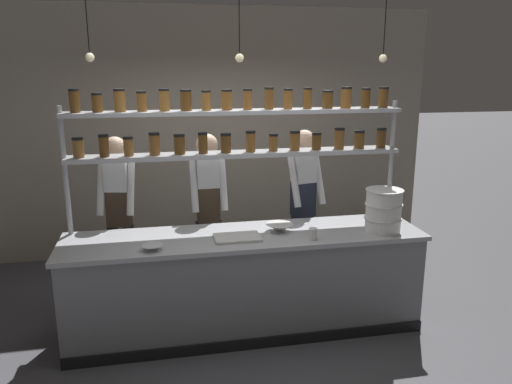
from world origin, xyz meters
TOP-DOWN VIEW (x-y plane):
  - ground_plane at (0.00, 0.00)m, footprint 40.00×40.00m
  - back_wall at (0.00, 2.19)m, footprint 5.61×0.12m
  - prep_counter at (0.00, -0.00)m, footprint 3.21×0.76m
  - spice_shelf_unit at (0.00, 0.33)m, footprint 3.10×0.28m
  - chef_left at (-1.13, 0.79)m, footprint 0.40×0.33m
  - chef_center at (-0.25, 0.73)m, footprint 0.36×0.30m
  - chef_right at (0.75, 0.71)m, footprint 0.41×0.33m
  - container_stack at (1.24, -0.15)m, footprint 0.34×0.34m
  - cutting_board at (-0.09, -0.10)m, footprint 0.40×0.26m
  - prep_bowl_near_left at (-0.81, -0.24)m, footprint 0.18×0.18m
  - prep_bowl_center_front at (0.32, 0.03)m, footprint 0.25×0.25m
  - serving_cup_front at (0.55, -0.25)m, footprint 0.07×0.07m
  - pendant_light_row at (-0.01, 0.00)m, footprint 2.50×0.07m

SIDE VIEW (x-z plane):
  - ground_plane at x=0.00m, z-range 0.00..0.00m
  - prep_counter at x=0.00m, z-range 0.00..0.92m
  - cutting_board at x=-0.09m, z-range 0.92..0.94m
  - prep_bowl_near_left at x=-0.81m, z-range 0.92..0.97m
  - prep_bowl_center_front at x=0.32m, z-range 0.92..0.99m
  - serving_cup_front at x=0.55m, z-range 0.92..1.02m
  - chef_left at x=-1.13m, z-range 0.14..1.86m
  - chef_center at x=-0.25m, z-range 0.14..1.87m
  - chef_right at x=0.75m, z-range 0.14..1.89m
  - container_stack at x=1.24m, z-range 0.92..1.31m
  - back_wall at x=0.00m, z-range 0.00..3.09m
  - spice_shelf_unit at x=0.00m, z-range 0.68..2.88m
  - pendant_light_row at x=-0.01m, z-range 2.15..2.79m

